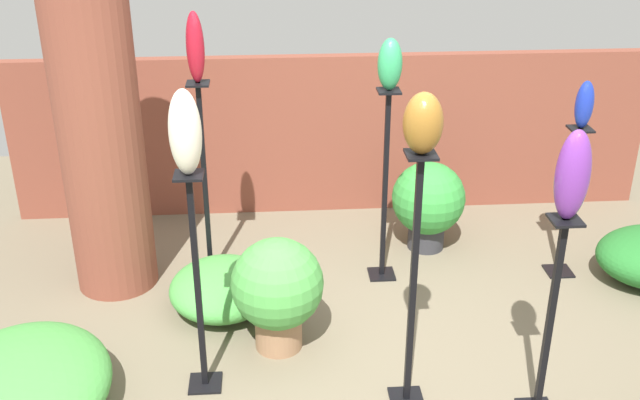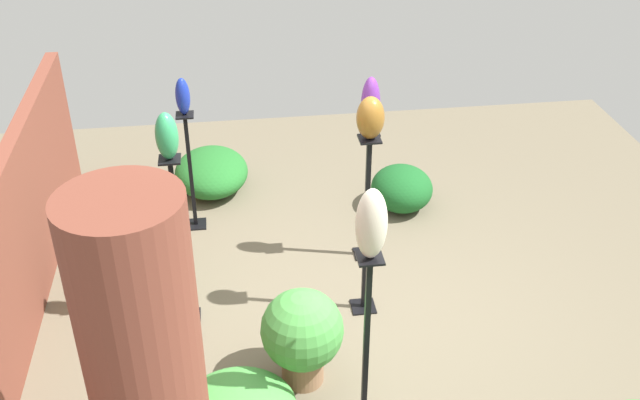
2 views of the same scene
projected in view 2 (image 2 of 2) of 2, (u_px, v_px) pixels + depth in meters
ground_plane at (342, 326)px, 6.07m from camera, size 8.00×8.00×0.00m
brick_wall_back at (5, 282)px, 5.41m from camera, size 5.60×0.12×1.42m
brick_pillar at (150, 396)px, 3.82m from camera, size 0.59×0.59×2.38m
pedestal_bronze at (366, 234)px, 5.88m from camera, size 0.20×0.20×1.59m
pedestal_cobalt at (191, 177)px, 7.05m from camera, size 0.20×0.20×1.19m
pedestal_violet at (367, 201)px, 6.61m from camera, size 0.20×0.20×1.26m
pedestal_ivory at (366, 351)px, 4.88m from camera, size 0.20×0.20×1.41m
pedestal_jade at (180, 249)px, 5.80m from camera, size 0.20×0.20×1.49m
pedestal_ruby at (158, 369)px, 4.66m from camera, size 0.20×0.20×1.54m
art_vase_bronze at (370, 118)px, 5.35m from camera, size 0.21×0.20×0.32m
art_vase_cobalt at (183, 96)px, 6.62m from camera, size 0.13×0.13×0.35m
art_vase_violet at (371, 105)px, 6.13m from camera, size 0.18×0.16×0.49m
art_vase_ivory at (371, 224)px, 4.36m from camera, size 0.17×0.19×0.47m
art_vase_jade at (167, 136)px, 5.28m from camera, size 0.17×0.16×0.36m
art_vase_ruby at (135, 226)px, 4.10m from camera, size 0.13×0.12×0.49m
potted_plant_back_center at (133, 250)px, 6.25m from camera, size 0.59×0.59×0.74m
potted_plant_near_pillar at (302, 333)px, 5.33m from camera, size 0.60×0.60×0.78m
foliage_bed_east at (402, 188)px, 7.50m from camera, size 0.65×0.62×0.44m
foliage_bed_center at (211, 172)px, 7.82m from camera, size 0.92×0.76×0.41m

